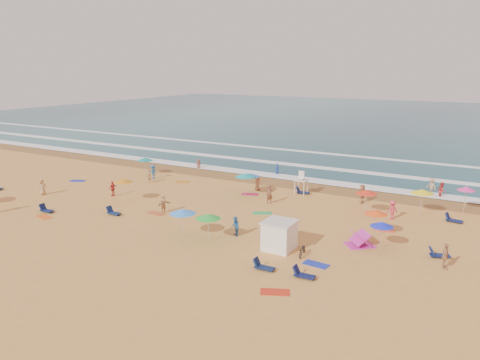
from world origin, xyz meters
The scene contains 13 objects.
ground centered at (0.00, 0.00, 0.00)m, with size 220.00×220.00×0.00m, color gold.
ocean centered at (0.00, 84.00, 0.00)m, with size 220.00×140.00×0.18m, color #0C4756.
wet_sand centered at (0.00, 12.50, 0.01)m, with size 220.00×220.00×0.00m, color olive.
surf_foam centered at (0.00, 21.32, 0.10)m, with size 200.00×18.70×0.05m.
cabana centered at (7.64, -5.55, 1.00)m, with size 2.00×2.00×2.00m, color white.
cabana_roof centered at (7.64, -5.55, 2.06)m, with size 2.20×2.20×0.12m, color silver.
bicycle centered at (9.54, -5.85, 0.43)m, with size 0.57×1.62×0.85m, color black.
lifeguard_stand centered at (3.36, 8.91, 1.05)m, with size 1.20×1.20×2.10m, color white, non-canonical shape.
beach_umbrellas centered at (-0.04, 0.20, 2.06)m, with size 56.23×23.51×0.66m.
loungers centered at (1.33, -2.77, 0.17)m, with size 44.79×19.26×0.34m.
towels centered at (-3.27, -2.27, 0.01)m, with size 36.28×20.54×0.03m.
popup_tents centered at (19.40, 2.78, 0.60)m, with size 16.26×11.58×1.20m.
beachgoers centered at (0.71, 4.91, 0.78)m, with size 38.71×27.89×2.10m.
Camera 1 is at (20.75, -34.26, 12.77)m, focal length 35.00 mm.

